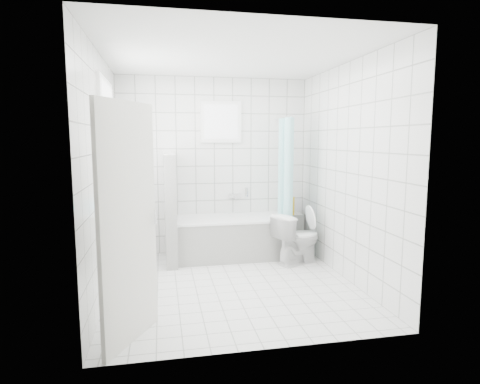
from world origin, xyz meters
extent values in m
plane|color=white|center=(0.00, 0.00, 0.00)|extent=(3.00, 3.00, 0.00)
plane|color=white|center=(0.00, 0.00, 2.60)|extent=(3.00, 3.00, 0.00)
cube|color=white|center=(0.00, 1.50, 1.30)|extent=(2.80, 0.02, 2.60)
cube|color=white|center=(0.00, -1.50, 1.30)|extent=(2.80, 0.02, 2.60)
cube|color=white|center=(-1.40, 0.00, 1.30)|extent=(0.02, 3.00, 2.60)
cube|color=white|center=(1.40, 0.00, 1.30)|extent=(0.02, 3.00, 2.60)
cube|color=white|center=(-1.35, 0.30, 1.60)|extent=(0.01, 0.90, 1.40)
cube|color=white|center=(0.10, 1.46, 1.95)|extent=(0.50, 0.01, 0.50)
cube|color=white|center=(-1.31, 0.30, 0.86)|extent=(0.18, 1.02, 0.08)
cube|color=silver|center=(-1.06, -1.13, 1.00)|extent=(0.42, 0.72, 2.00)
cube|color=white|center=(0.20, 1.12, 0.28)|extent=(1.60, 0.75, 0.55)
cube|color=white|center=(0.20, 1.12, 0.57)|extent=(1.62, 0.77, 0.03)
cube|color=white|center=(-0.67, 1.07, 0.75)|extent=(0.15, 0.85, 1.50)
cube|color=white|center=(1.14, 1.38, 0.28)|extent=(0.40, 0.24, 0.55)
imported|color=white|center=(1.03, 0.65, 0.35)|extent=(0.78, 0.63, 0.70)
cylinder|color=silver|center=(0.95, 1.10, 2.00)|extent=(0.02, 0.80, 0.02)
cube|color=silver|center=(0.30, 1.46, 0.85)|extent=(0.18, 0.06, 0.06)
imported|color=white|center=(-1.30, 0.40, 1.06)|extent=(0.16, 0.16, 0.32)
imported|color=white|center=(-1.30, 0.29, 0.98)|extent=(0.15, 0.15, 0.16)
imported|color=#38CAFF|center=(-1.30, 0.07, 0.99)|extent=(0.11, 0.11, 0.18)
cylinder|color=yellow|center=(1.17, 1.30, 0.69)|extent=(0.06, 0.06, 0.28)
cylinder|color=#1DAE5B|center=(1.08, 1.31, 0.67)|extent=(0.06, 0.06, 0.24)
cylinder|color=#1D1BD9|center=(1.21, 1.41, 0.68)|extent=(0.06, 0.06, 0.26)
camera|label=1|loc=(-0.79, -4.46, 1.69)|focal=30.00mm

